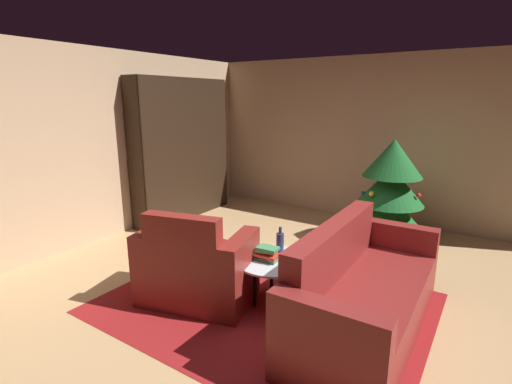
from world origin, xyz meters
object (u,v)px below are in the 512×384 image
bookshelf_unit (188,150)px  coffee_table (273,263)px  book_stack_on_table (268,254)px  bottle_on_table (280,242)px  armchair_red (196,270)px  couch_red (362,295)px  decorated_tree (391,190)px

bookshelf_unit → coffee_table: (2.60, -1.68, -0.69)m
coffee_table → book_stack_on_table: bearing=-122.3°
book_stack_on_table → bottle_on_table: size_ratio=0.87×
armchair_red → coffee_table: bearing=33.4°
bookshelf_unit → bottle_on_table: size_ratio=8.66×
coffee_table → book_stack_on_table: book_stack_on_table is taller
couch_red → coffee_table: (-0.84, -0.03, 0.08)m
bottle_on_table → decorated_tree: bearing=74.7°
couch_red → coffee_table: 0.84m
bookshelf_unit → book_stack_on_table: bookshelf_unit is taller
bookshelf_unit → decorated_tree: bookshelf_unit is taller
book_stack_on_table → coffee_table: bearing=57.7°
bookshelf_unit → decorated_tree: (3.10, 0.50, -0.37)m
couch_red → book_stack_on_table: couch_red is taller
armchair_red → couch_red: bearing=16.6°
book_stack_on_table → bookshelf_unit: bearing=146.0°
decorated_tree → bookshelf_unit: bearing=-170.9°
coffee_table → bottle_on_table: bottle_on_table is taller
armchair_red → book_stack_on_table: (0.58, 0.35, 0.17)m
armchair_red → bottle_on_table: size_ratio=4.58×
couch_red → coffee_table: bearing=-177.9°
armchair_red → book_stack_on_table: bearing=31.3°
armchair_red → decorated_tree: 2.83m
armchair_red → book_stack_on_table: armchair_red is taller
bookshelf_unit → armchair_red: (1.99, -2.08, -0.76)m
couch_red → bottle_on_table: size_ratio=7.71×
bookshelf_unit → bottle_on_table: (2.56, -1.49, -0.55)m
coffee_table → armchair_red: bearing=-146.6°
book_stack_on_table → decorated_tree: bearing=76.5°
couch_red → decorated_tree: size_ratio=1.41×
bookshelf_unit → couch_red: bookshelf_unit is taller
armchair_red → couch_red: (1.45, 0.43, -0.02)m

